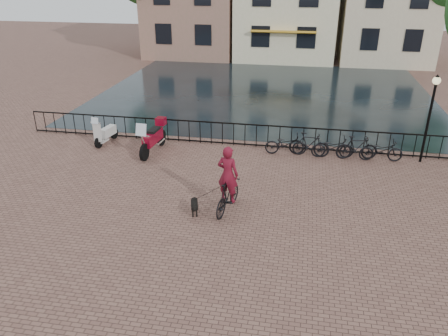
% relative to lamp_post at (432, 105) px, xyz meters
% --- Properties ---
extents(ground, '(100.00, 100.00, 0.00)m').
position_rel_lamp_post_xyz_m(ground, '(-7.20, -7.60, -2.38)').
color(ground, brown).
rests_on(ground, ground).
extents(canal_water, '(20.00, 20.00, 0.00)m').
position_rel_lamp_post_xyz_m(canal_water, '(-7.20, 9.70, -2.38)').
color(canal_water, black).
rests_on(canal_water, ground).
extents(railing, '(20.00, 0.05, 1.02)m').
position_rel_lamp_post_xyz_m(railing, '(-7.20, 0.40, -1.87)').
color(railing, black).
rests_on(railing, ground).
extents(lamp_post, '(0.30, 0.30, 3.45)m').
position_rel_lamp_post_xyz_m(lamp_post, '(0.00, 0.00, 0.00)').
color(lamp_post, black).
rests_on(lamp_post, ground).
extents(cyclist, '(0.94, 1.97, 2.60)m').
position_rel_lamp_post_xyz_m(cyclist, '(-6.96, -5.25, -1.39)').
color(cyclist, black).
rests_on(cyclist, ground).
extents(dog, '(0.47, 0.84, 0.54)m').
position_rel_lamp_post_xyz_m(dog, '(-7.96, -5.63, -2.11)').
color(dog, black).
rests_on(dog, ground).
extents(motorcycle, '(0.74, 2.32, 1.63)m').
position_rel_lamp_post_xyz_m(motorcycle, '(-10.89, -1.03, -1.56)').
color(motorcycle, maroon).
rests_on(motorcycle, ground).
extents(scooter, '(0.69, 1.59, 1.43)m').
position_rel_lamp_post_xyz_m(scooter, '(-13.29, -0.37, -1.66)').
color(scooter, silver).
rests_on(scooter, ground).
extents(parked_bike_0, '(1.77, 0.77, 0.90)m').
position_rel_lamp_post_xyz_m(parked_bike_0, '(-5.40, -0.20, -1.93)').
color(parked_bike_0, black).
rests_on(parked_bike_0, ground).
extents(parked_bike_1, '(1.71, 0.66, 1.00)m').
position_rel_lamp_post_xyz_m(parked_bike_1, '(-4.45, -0.20, -1.88)').
color(parked_bike_1, black).
rests_on(parked_bike_1, ground).
extents(parked_bike_2, '(1.77, 0.79, 0.90)m').
position_rel_lamp_post_xyz_m(parked_bike_2, '(-3.50, -0.20, -1.93)').
color(parked_bike_2, black).
rests_on(parked_bike_2, ground).
extents(parked_bike_3, '(1.71, 0.70, 1.00)m').
position_rel_lamp_post_xyz_m(parked_bike_3, '(-2.55, -0.20, -1.88)').
color(parked_bike_3, black).
rests_on(parked_bike_3, ground).
extents(parked_bike_4, '(1.76, 0.74, 0.90)m').
position_rel_lamp_post_xyz_m(parked_bike_4, '(-1.60, -0.20, -1.93)').
color(parked_bike_4, black).
rests_on(parked_bike_4, ground).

